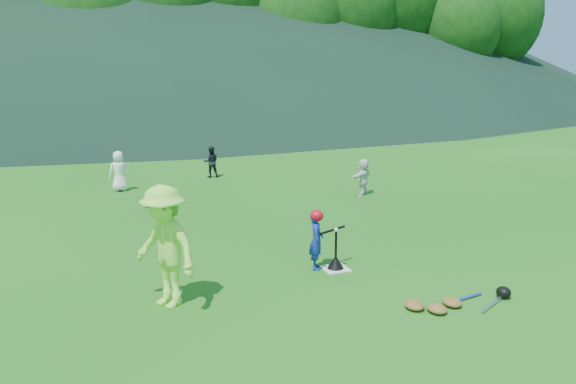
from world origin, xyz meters
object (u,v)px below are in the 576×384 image
object	(u,v)px
home_plate	(335,269)
batting_tee	(336,262)
adult_coach	(165,247)
fielder_b	(211,162)
equipment_pile	(453,302)
fielder_a	(119,171)
fielder_d	(363,177)
batter_child	(316,240)

from	to	relation	value
home_plate	batting_tee	distance (m)	0.12
adult_coach	fielder_b	xyz separation A→B (m)	(2.84, 9.81, -0.43)
fielder_b	equipment_pile	size ratio (longest dim) A/B	0.57
home_plate	adult_coach	distance (m)	3.25
home_plate	fielder_a	distance (m)	8.73
fielder_d	batting_tee	distance (m)	6.15
batter_child	fielder_a	xyz separation A→B (m)	(-2.89, 7.94, 0.06)
home_plate	batting_tee	bearing A→B (deg)	0.00
fielder_a	batting_tee	bearing A→B (deg)	107.46
equipment_pile	batter_child	bearing A→B (deg)	120.56
home_plate	batter_child	xyz separation A→B (m)	(-0.32, 0.15, 0.52)
batter_child	fielder_d	xyz separation A→B (m)	(3.56, 5.06, -0.01)
adult_coach	batter_child	bearing A→B (deg)	72.59
fielder_d	home_plate	bearing A→B (deg)	27.09
fielder_b	batter_child	bearing A→B (deg)	98.33
batting_tee	fielder_a	bearing A→B (deg)	111.61
adult_coach	batting_tee	size ratio (longest dim) A/B	2.76
equipment_pile	home_plate	bearing A→B (deg)	115.72
batter_child	fielder_a	size ratio (longest dim) A/B	0.90
home_plate	fielder_d	bearing A→B (deg)	58.07
adult_coach	batting_tee	distance (m)	3.22
fielder_d	adult_coach	bearing A→B (deg)	11.37
fielder_d	batting_tee	world-z (taller)	fielder_d
home_plate	equipment_pile	xyz separation A→B (m)	(1.00, -2.07, 0.06)
home_plate	fielder_a	size ratio (longest dim) A/B	0.38
adult_coach	fielder_a	size ratio (longest dim) A/B	1.58
batter_child	fielder_a	bearing A→B (deg)	40.54
fielder_d	batter_child	bearing A→B (deg)	23.86
batter_child	home_plate	bearing A→B (deg)	-95.24
home_plate	fielder_d	world-z (taller)	fielder_d
fielder_a	equipment_pile	bearing A→B (deg)	108.32
batter_child	batting_tee	bearing A→B (deg)	-95.24
batter_child	equipment_pile	bearing A→B (deg)	-128.90
home_plate	fielder_d	distance (m)	6.16
home_plate	fielder_d	xyz separation A→B (m)	(3.25, 5.21, 0.51)
adult_coach	batting_tee	xyz separation A→B (m)	(3.06, 0.54, -0.81)
adult_coach	fielder_b	bearing A→B (deg)	132.29
batter_child	adult_coach	bearing A→B (deg)	124.73
adult_coach	fielder_b	size ratio (longest dim) A/B	1.84
fielder_b	fielder_d	distance (m)	5.34
fielder_a	batting_tee	size ratio (longest dim) A/B	1.74
home_plate	adult_coach	xyz separation A→B (m)	(-3.06, -0.54, 0.93)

